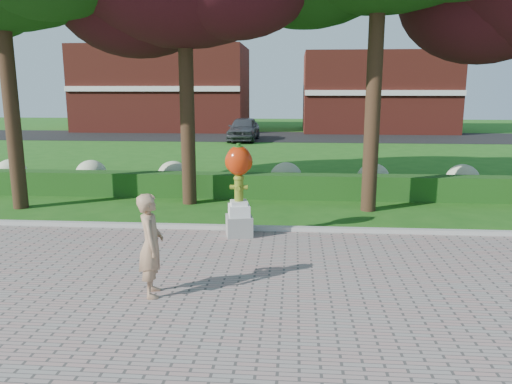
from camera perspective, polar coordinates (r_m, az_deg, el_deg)
ground at (r=9.93m, az=-3.34°, el=-9.37°), size 100.00×100.00×0.00m
curb at (r=12.73m, az=-1.52°, el=-4.18°), size 40.00×0.18×0.15m
lawn_hedge at (r=16.53m, az=-0.09°, el=0.72°), size 24.00×0.70×0.80m
hydrangea_row at (r=17.45m, az=2.04°, el=1.81°), size 20.10×1.10×0.99m
street at (r=37.36m, az=2.47°, el=6.34°), size 50.00×8.00×0.02m
building_left at (r=44.62m, az=-10.41°, el=11.54°), size 14.00×8.00×7.00m
building_right at (r=43.69m, az=13.55°, el=11.02°), size 12.00×8.00×6.40m
hydrant_sculpture at (r=11.97m, az=-1.97°, el=0.52°), size 0.73×0.73×2.27m
woman at (r=8.78m, az=-11.91°, el=-5.95°), size 0.57×0.74×1.81m
parked_car at (r=34.46m, az=-1.43°, el=7.25°), size 2.07×4.80×1.61m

